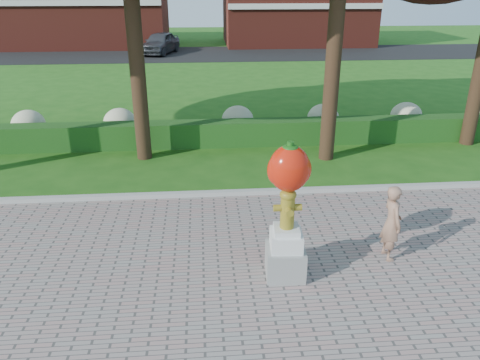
{
  "coord_description": "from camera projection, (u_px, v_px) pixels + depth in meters",
  "views": [
    {
      "loc": [
        -0.21,
        -7.59,
        4.96
      ],
      "look_at": [
        0.5,
        1.0,
        1.29
      ],
      "focal_mm": 35.0,
      "sensor_mm": 36.0,
      "label": 1
    }
  ],
  "objects": [
    {
      "name": "curb",
      "position": [
        213.0,
        194.0,
        11.64
      ],
      "size": [
        40.0,
        0.18,
        0.15
      ],
      "primitive_type": "cube",
      "color": "#ADADA5",
      "rests_on": "ground"
    },
    {
      "name": "ground",
      "position": [
        218.0,
        263.0,
        8.92
      ],
      "size": [
        100.0,
        100.0,
        0.0
      ],
      "primitive_type": "plane",
      "color": "#1F5615",
      "rests_on": "ground"
    },
    {
      "name": "hydrangea_row",
      "position": [
        225.0,
        120.0,
        16.08
      ],
      "size": [
        20.1,
        1.1,
        0.99
      ],
      "color": "beige",
      "rests_on": "ground"
    },
    {
      "name": "parked_car",
      "position": [
        160.0,
        43.0,
        34.35
      ],
      "size": [
        3.04,
        4.87,
        1.55
      ],
      "primitive_type": "imported",
      "rotation": [
        0.0,
        0.0,
        -0.29
      ],
      "color": "#414349",
      "rests_on": "street"
    },
    {
      "name": "street",
      "position": [
        203.0,
        54.0,
        34.58
      ],
      "size": [
        50.0,
        8.0,
        0.02
      ],
      "primitive_type": "cube",
      "color": "black",
      "rests_on": "ground"
    },
    {
      "name": "woman",
      "position": [
        392.0,
        223.0,
        8.78
      ],
      "size": [
        0.39,
        0.56,
        1.49
      ],
      "primitive_type": "imported",
      "rotation": [
        0.0,
        0.0,
        1.63
      ],
      "color": "#9E735A",
      "rests_on": "walkway"
    },
    {
      "name": "hydrant_sculpture",
      "position": [
        288.0,
        208.0,
        7.99
      ],
      "size": [
        0.74,
        0.74,
        2.54
      ],
      "rotation": [
        0.0,
        0.0,
        -0.07
      ],
      "color": "gray",
      "rests_on": "walkway"
    },
    {
      "name": "building_right",
      "position": [
        296.0,
        4.0,
        39.44
      ],
      "size": [
        12.0,
        8.0,
        6.4
      ],
      "primitive_type": "cube",
      "color": "maroon",
      "rests_on": "ground"
    },
    {
      "name": "lawn_hedge",
      "position": [
        209.0,
        134.0,
        15.18
      ],
      "size": [
        24.0,
        0.7,
        0.8
      ],
      "primitive_type": "cube",
      "color": "#144917",
      "rests_on": "ground"
    },
    {
      "name": "building_left",
      "position": [
        78.0,
        1.0,
        37.96
      ],
      "size": [
        14.0,
        8.0,
        7.0
      ],
      "primitive_type": "cube",
      "color": "maroon",
      "rests_on": "ground"
    }
  ]
}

